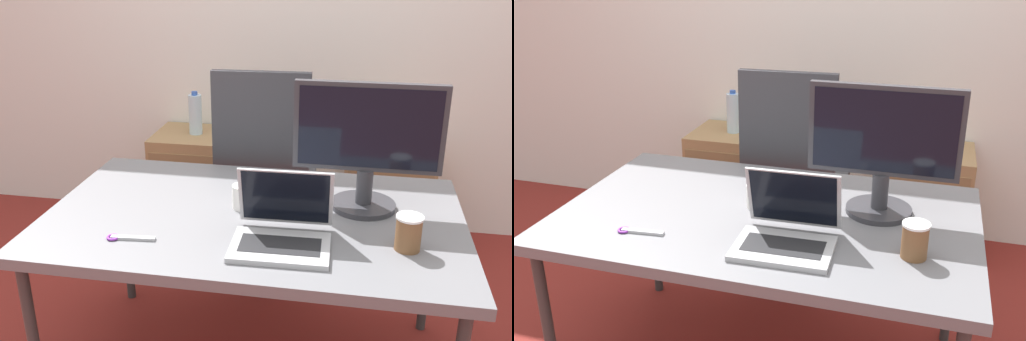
# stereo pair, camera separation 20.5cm
# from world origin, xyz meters

# --- Properties ---
(wall_back) EXTENTS (10.00, 0.05, 2.60)m
(wall_back) POSITION_xyz_m (0.00, 1.45, 1.30)
(wall_back) COLOR silver
(wall_back) RESTS_ON ground_plane
(desk) EXTENTS (1.50, 0.93, 0.70)m
(desk) POSITION_xyz_m (0.00, 0.00, 0.66)
(desk) COLOR slate
(desk) RESTS_ON ground_plane
(office_chair) EXTENTS (0.56, 0.57, 1.11)m
(office_chair) POSITION_xyz_m (-0.08, 0.75, 0.43)
(office_chair) COLOR #232326
(office_chair) RESTS_ON ground_plane
(cabinet_left) EXTENTS (0.48, 0.42, 0.60)m
(cabinet_left) POSITION_xyz_m (-0.57, 1.21, 0.30)
(cabinet_left) COLOR #99754C
(cabinet_left) RESTS_ON ground_plane
(cabinet_right) EXTENTS (0.48, 0.42, 0.60)m
(cabinet_right) POSITION_xyz_m (0.54, 1.21, 0.30)
(cabinet_right) COLOR #99754C
(cabinet_right) RESTS_ON ground_plane
(water_bottle) EXTENTS (0.08, 0.08, 0.25)m
(water_bottle) POSITION_xyz_m (-0.57, 1.21, 0.72)
(water_bottle) COLOR silver
(water_bottle) RESTS_ON cabinet_left
(laptop_center) EXTENTS (0.32, 0.29, 0.23)m
(laptop_center) POSITION_xyz_m (0.13, -0.20, 0.75)
(laptop_center) COLOR #ADADB2
(laptop_center) RESTS_ON desk
(monitor) EXTENTS (0.53, 0.24, 0.47)m
(monitor) POSITION_xyz_m (0.39, 0.13, 0.95)
(monitor) COLOR #2D2D33
(monitor) RESTS_ON desk
(mouse) EXTENTS (0.04, 0.06, 0.03)m
(mouse) POSITION_xyz_m (0.06, 0.03, 0.72)
(mouse) COLOR silver
(mouse) RESTS_ON desk
(coffee_cup_white) EXTENTS (0.08, 0.08, 0.09)m
(coffee_cup_white) POSITION_xyz_m (-0.05, 0.04, 0.75)
(coffee_cup_white) COLOR white
(coffee_cup_white) RESTS_ON desk
(coffee_cup_brown) EXTENTS (0.09, 0.09, 0.12)m
(coffee_cup_brown) POSITION_xyz_m (0.53, -0.17, 0.76)
(coffee_cup_brown) COLOR brown
(coffee_cup_brown) RESTS_ON desk
(scissors) EXTENTS (0.17, 0.05, 0.01)m
(scissors) POSITION_xyz_m (-0.38, -0.27, 0.71)
(scissors) COLOR #B2B2B7
(scissors) RESTS_ON desk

